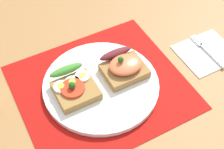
% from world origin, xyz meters
% --- Properties ---
extents(ground_plane, '(1.20, 0.90, 0.03)m').
position_xyz_m(ground_plane, '(0.00, 0.00, -0.02)').
color(ground_plane, '#9D6D3D').
extents(placemat, '(0.39, 0.35, 0.00)m').
position_xyz_m(placemat, '(0.00, 0.00, 0.00)').
color(placemat, '#A50F0A').
rests_on(placemat, ground_plane).
extents(plate, '(0.28, 0.28, 0.01)m').
position_xyz_m(plate, '(0.00, 0.00, 0.01)').
color(plate, white).
rests_on(plate, placemat).
extents(sandwich_egg_tomato, '(0.09, 0.10, 0.04)m').
position_xyz_m(sandwich_egg_tomato, '(-0.06, 0.01, 0.03)').
color(sandwich_egg_tomato, olive).
rests_on(sandwich_egg_tomato, plate).
extents(sandwich_salmon, '(0.10, 0.10, 0.06)m').
position_xyz_m(sandwich_salmon, '(0.06, 0.00, 0.04)').
color(sandwich_salmon, olive).
rests_on(sandwich_salmon, plate).
extents(napkin, '(0.14, 0.13, 0.01)m').
position_xyz_m(napkin, '(0.30, -0.03, 0.00)').
color(napkin, white).
rests_on(napkin, ground_plane).
extents(fork, '(0.02, 0.13, 0.00)m').
position_xyz_m(fork, '(0.30, -0.03, 0.01)').
color(fork, '#B7B7BC').
rests_on(fork, napkin).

